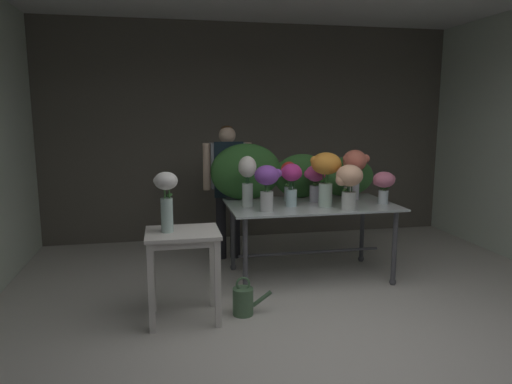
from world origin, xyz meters
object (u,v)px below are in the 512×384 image
(vase_scarlet_ranunculus, at_px, (289,177))
(vase_ivory_peonies, at_px, (247,177))
(display_table_glass, at_px, (310,215))
(side_table_white, at_px, (183,246))
(watering_can, at_px, (244,301))
(vase_crimson_tulips, at_px, (349,179))
(vase_fuchsia_anemones, at_px, (315,180))
(vase_white_roses_tall, at_px, (166,196))
(vase_coral_carnations, at_px, (355,167))
(vase_sunset_stock, at_px, (326,171))
(vase_rosy_lilies, at_px, (384,183))
(vase_magenta_hydrangea, at_px, (291,179))
(vase_peach_freesia, at_px, (349,182))
(florist, at_px, (228,178))
(vase_violet_snapdragons, at_px, (267,183))

(vase_scarlet_ranunculus, bearing_deg, vase_ivory_peonies, -157.75)
(display_table_glass, bearing_deg, vase_scarlet_ranunculus, 136.24)
(display_table_glass, distance_m, side_table_white, 1.57)
(watering_can, bearing_deg, vase_crimson_tulips, 30.92)
(vase_fuchsia_anemones, relative_size, vase_white_roses_tall, 0.79)
(vase_coral_carnations, xyz_separation_m, vase_sunset_stock, (-0.45, -0.32, 0.00))
(watering_can, bearing_deg, vase_fuchsia_anemones, 43.82)
(side_table_white, height_order, vase_rosy_lilies, vase_rosy_lilies)
(display_table_glass, bearing_deg, watering_can, -137.16)
(vase_rosy_lilies, xyz_separation_m, watering_can, (-1.60, -0.65, -0.90))
(vase_scarlet_ranunculus, height_order, vase_fuchsia_anemones, vase_scarlet_ranunculus)
(vase_fuchsia_anemones, bearing_deg, vase_magenta_hydrangea, -149.91)
(vase_scarlet_ranunculus, bearing_deg, vase_peach_freesia, -51.30)
(vase_sunset_stock, xyz_separation_m, vase_fuchsia_anemones, (-0.02, 0.26, -0.12))
(vase_coral_carnations, height_order, vase_sunset_stock, vase_sunset_stock)
(vase_scarlet_ranunculus, relative_size, vase_crimson_tulips, 1.07)
(display_table_glass, relative_size, vase_scarlet_ranunculus, 4.06)
(vase_peach_freesia, bearing_deg, vase_white_roses_tall, -167.27)
(vase_coral_carnations, height_order, vase_crimson_tulips, vase_coral_carnations)
(side_table_white, height_order, vase_magenta_hydrangea, vase_magenta_hydrangea)
(side_table_white, height_order, watering_can, side_table_white)
(vase_coral_carnations, relative_size, vase_ivory_peonies, 1.06)
(side_table_white, xyz_separation_m, vase_ivory_peonies, (0.69, 0.76, 0.46))
(florist, xyz_separation_m, vase_crimson_tulips, (1.16, -0.87, 0.08))
(vase_rosy_lilies, height_order, vase_peach_freesia, vase_peach_freesia)
(vase_magenta_hydrangea, distance_m, vase_ivory_peonies, 0.45)
(side_table_white, height_order, florist, florist)
(vase_violet_snapdragons, xyz_separation_m, vase_rosy_lilies, (1.28, 0.12, -0.06))
(vase_rosy_lilies, relative_size, vase_white_roses_tall, 0.68)
(vase_coral_carnations, relative_size, vase_fuchsia_anemones, 1.38)
(florist, xyz_separation_m, vase_ivory_peonies, (0.08, -0.85, 0.12))
(display_table_glass, distance_m, vase_magenta_hydrangea, 0.47)
(vase_scarlet_ranunculus, bearing_deg, vase_rosy_lilies, -19.38)
(vase_violet_snapdragons, relative_size, vase_ivory_peonies, 0.87)
(florist, bearing_deg, vase_white_roses_tall, -114.41)
(vase_scarlet_ranunculus, distance_m, vase_rosy_lilies, 1.00)
(vase_coral_carnations, bearing_deg, vase_white_roses_tall, -155.22)
(vase_crimson_tulips, bearing_deg, vase_scarlet_ranunculus, 159.08)
(vase_crimson_tulips, xyz_separation_m, vase_peach_freesia, (-0.14, -0.34, 0.02))
(display_table_glass, relative_size, vase_sunset_stock, 3.16)
(vase_rosy_lilies, bearing_deg, vase_ivory_peonies, 174.84)
(vase_magenta_hydrangea, bearing_deg, vase_crimson_tulips, 3.18)
(vase_peach_freesia, xyz_separation_m, watering_can, (-1.12, -0.41, -0.96))
(vase_ivory_peonies, bearing_deg, vase_sunset_stock, -9.75)
(vase_coral_carnations, bearing_deg, side_table_white, -153.82)
(display_table_glass, xyz_separation_m, vase_peach_freesia, (0.26, -0.38, 0.40))
(florist, distance_m, vase_violet_snapdragons, 1.13)
(side_table_white, xyz_separation_m, vase_peach_freesia, (1.63, 0.40, 0.44))
(vase_ivory_peonies, height_order, watering_can, vase_ivory_peonies)
(vase_white_roses_tall, bearing_deg, side_table_white, -0.04)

